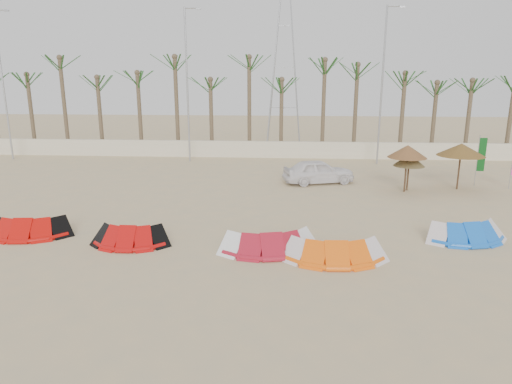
# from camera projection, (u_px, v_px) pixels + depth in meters

# --- Properties ---
(ground) EXTENTS (120.00, 120.00, 0.00)m
(ground) POSITION_uv_depth(u_px,v_px,m) (243.00, 276.00, 14.94)
(ground) COLOR tan
(ground) RESTS_ON ground
(boundary_wall) EXTENTS (60.00, 0.30, 1.30)m
(boundary_wall) POSITION_uv_depth(u_px,v_px,m) (270.00, 149.00, 36.03)
(boundary_wall) COLOR beige
(boundary_wall) RESTS_ON ground
(palm_line) EXTENTS (52.00, 4.00, 7.70)m
(palm_line) POSITION_uv_depth(u_px,v_px,m) (280.00, 74.00, 35.98)
(palm_line) COLOR brown
(palm_line) RESTS_ON ground
(lamp_a) EXTENTS (1.25, 0.14, 11.00)m
(lamp_a) POSITION_uv_depth(u_px,v_px,m) (3.00, 83.00, 34.15)
(lamp_a) COLOR #A5A8AD
(lamp_a) RESTS_ON ground
(lamp_b) EXTENTS (1.25, 0.14, 11.00)m
(lamp_b) POSITION_uv_depth(u_px,v_px,m) (188.00, 83.00, 33.22)
(lamp_b) COLOR #A5A8AD
(lamp_b) RESTS_ON ground
(lamp_c) EXTENTS (1.25, 0.14, 11.00)m
(lamp_c) POSITION_uv_depth(u_px,v_px,m) (383.00, 84.00, 32.28)
(lamp_c) COLOR #A5A8AD
(lamp_c) RESTS_ON ground
(pylon) EXTENTS (3.00, 3.00, 14.00)m
(pylon) POSITION_uv_depth(u_px,v_px,m) (283.00, 146.00, 41.92)
(pylon) COLOR #A5A8AD
(pylon) RESTS_ON ground
(kite_red_left) EXTENTS (3.54, 1.80, 0.90)m
(kite_red_left) POSITION_uv_depth(u_px,v_px,m) (31.00, 224.00, 18.78)
(kite_red_left) COLOR #BD0B06
(kite_red_left) RESTS_ON ground
(kite_red_mid) EXTENTS (2.99, 1.57, 0.90)m
(kite_red_mid) POSITION_uv_depth(u_px,v_px,m) (132.00, 233.00, 17.76)
(kite_red_mid) COLOR #B70B09
(kite_red_mid) RESTS_ON ground
(kite_red_right) EXTENTS (3.85, 2.19, 0.90)m
(kite_red_right) POSITION_uv_depth(u_px,v_px,m) (270.00, 238.00, 17.16)
(kite_red_right) COLOR #A51627
(kite_red_right) RESTS_ON ground
(kite_orange) EXTENTS (3.65, 1.66, 0.90)m
(kite_orange) POSITION_uv_depth(u_px,v_px,m) (334.00, 246.00, 16.36)
(kite_orange) COLOR #FF610C
(kite_orange) RESTS_ON ground
(kite_blue) EXTENTS (3.44, 2.10, 0.90)m
(kite_blue) POSITION_uv_depth(u_px,v_px,m) (465.00, 229.00, 18.22)
(kite_blue) COLOR blue
(kite_blue) RESTS_ON ground
(parasol_left) EXTENTS (2.15, 2.15, 2.65)m
(parasol_left) POSITION_uv_depth(u_px,v_px,m) (407.00, 151.00, 25.10)
(parasol_left) COLOR #4C331E
(parasol_left) RESTS_ON ground
(parasol_mid) EXTENTS (1.74, 1.74, 2.11)m
(parasol_mid) POSITION_uv_depth(u_px,v_px,m) (409.00, 160.00, 25.57)
(parasol_mid) COLOR #4C331E
(parasol_mid) RESTS_ON ground
(parasol_right) EXTENTS (2.64, 2.64, 2.65)m
(parasol_right) POSITION_uv_depth(u_px,v_px,m) (461.00, 150.00, 25.68)
(parasol_right) COLOR #4C331E
(parasol_right) RESTS_ON ground
(flag_green) EXTENTS (0.45, 0.07, 3.01)m
(flag_green) POSITION_uv_depth(u_px,v_px,m) (481.00, 156.00, 26.64)
(flag_green) COLOR #A5A8AD
(flag_green) RESTS_ON ground
(car) EXTENTS (4.56, 2.82, 1.45)m
(car) POSITION_uv_depth(u_px,v_px,m) (318.00, 171.00, 27.53)
(car) COLOR white
(car) RESTS_ON ground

